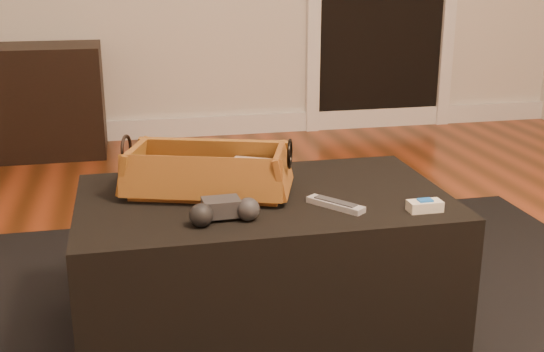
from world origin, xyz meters
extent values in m
cube|color=white|center=(0.00, 2.73, 0.06)|extent=(5.00, 0.04, 0.12)
cube|color=black|center=(0.04, 0.26, 0.01)|extent=(2.60, 2.00, 0.01)
cube|color=black|center=(0.04, 0.31, 0.22)|extent=(1.00, 0.60, 0.42)
cube|color=black|center=(-0.13, 0.35, 0.46)|extent=(0.24, 0.10, 0.02)
cube|color=tan|center=(0.02, 0.35, 0.48)|extent=(0.15, 0.13, 0.07)
cube|color=#AE6627|center=(-0.11, 0.36, 0.44)|extent=(0.44, 0.30, 0.02)
cube|color=#A97026|center=(-0.07, 0.45, 0.50)|extent=(0.42, 0.17, 0.11)
cube|color=#8D5E20|center=(-0.14, 0.27, 0.50)|extent=(0.42, 0.17, 0.11)
cube|color=#915720|center=(0.09, 0.29, 0.50)|extent=(0.11, 0.22, 0.11)
cube|color=#9A6722|center=(-0.30, 0.43, 0.50)|extent=(0.11, 0.22, 0.11)
torus|color=black|center=(0.11, 0.29, 0.55)|extent=(0.03, 0.08, 0.08)
torus|color=black|center=(-0.32, 0.43, 0.55)|extent=(0.03, 0.08, 0.08)
cube|color=#292A2C|center=(-0.10, 0.16, 0.46)|extent=(0.09, 0.07, 0.04)
sphere|color=black|center=(-0.15, 0.12, 0.46)|extent=(0.07, 0.07, 0.06)
sphere|color=#272729|center=(-0.04, 0.13, 0.46)|extent=(0.07, 0.07, 0.06)
cube|color=#B9BBC2|center=(0.20, 0.17, 0.44)|extent=(0.13, 0.15, 0.02)
cube|color=#333336|center=(0.20, 0.17, 0.45)|extent=(0.09, 0.11, 0.00)
cube|color=silver|center=(0.42, 0.10, 0.45)|extent=(0.09, 0.04, 0.03)
cube|color=blue|center=(0.42, 0.10, 0.46)|extent=(0.04, 0.03, 0.01)
camera|label=1|loc=(-0.31, -1.41, 1.04)|focal=45.00mm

